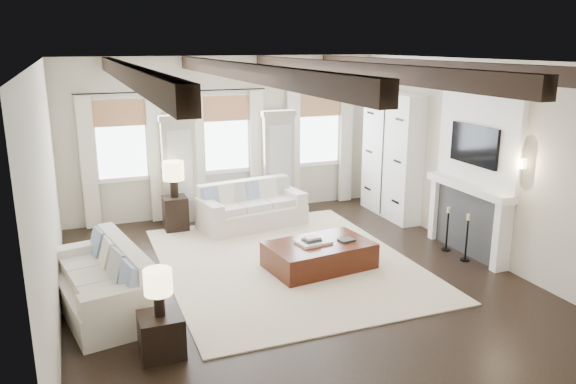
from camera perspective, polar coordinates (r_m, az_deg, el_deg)
name	(u,v)px	position (r m, az deg, el deg)	size (l,w,h in m)	color
ground	(294,280)	(8.51, 0.61, -8.92)	(7.50, 7.50, 0.00)	black
room_shell	(317,143)	(9.04, 2.95, 5.02)	(6.54, 7.54, 3.22)	beige
area_rug	(286,262)	(9.14, -0.15, -7.14)	(3.83, 4.76, 0.02)	beige
sofa_back	(251,208)	(10.84, -3.82, -1.67)	(2.12, 1.22, 0.86)	silver
sofa_left	(105,285)	(7.88, -18.13, -8.93)	(1.30, 2.20, 0.88)	silver
ottoman	(319,255)	(8.87, 3.18, -6.46)	(1.59, 1.00, 0.42)	black
tray	(313,242)	(8.79, 2.58, -5.08)	(0.50, 0.38, 0.04)	white
book_lower	(312,240)	(8.75, 2.42, -4.89)	(0.26, 0.20, 0.04)	#262628
book_upper	(312,238)	(8.75, 2.50, -4.65)	(0.22, 0.17, 0.03)	beige
book_loose	(346,240)	(8.92, 5.96, -4.87)	(0.24, 0.18, 0.03)	#262628
side_table_front	(161,335)	(6.70, -12.75, -13.97)	(0.49, 0.49, 0.49)	black
lamp_front	(158,285)	(6.43, -13.06, -9.14)	(0.32, 0.32, 0.55)	black
side_table_back	(176,214)	(10.79, -11.36, -2.16)	(0.43, 0.43, 0.65)	black
lamp_back	(173,173)	(10.59, -11.57, 1.90)	(0.39, 0.39, 0.67)	black
candlestick_near	(466,241)	(9.57, 17.67, -4.80)	(0.16, 0.16, 0.79)	black
candlestick_far	(447,232)	(9.95, 15.86, -3.97)	(0.16, 0.16, 0.77)	black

